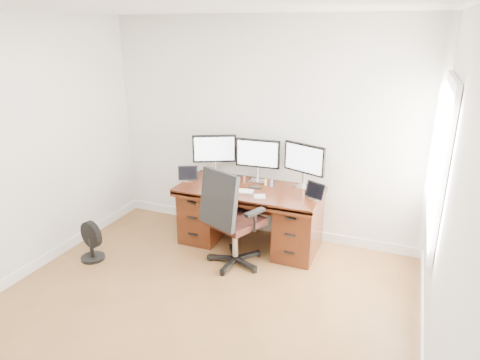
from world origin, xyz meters
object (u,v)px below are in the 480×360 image
at_px(desk, 250,214).
at_px(office_chair, 232,234).
at_px(keyboard, 241,191).
at_px(floor_fan, 91,242).
at_px(monitor_center, 258,155).

bearing_deg(desk, office_chair, -91.29).
xyz_separation_m(desk, keyboard, (-0.05, -0.17, 0.36)).
height_order(floor_fan, keyboard, keyboard).
relative_size(office_chair, keyboard, 4.05).
xyz_separation_m(monitor_center, keyboard, (-0.05, -0.41, -0.33)).
relative_size(office_chair, floor_fan, 2.46).
distance_m(office_chair, monitor_center, 1.06).
bearing_deg(office_chair, keyboard, 118.58).
bearing_deg(desk, keyboard, -106.12).
bearing_deg(keyboard, office_chair, -92.93).
height_order(office_chair, floor_fan, office_chair).
distance_m(desk, floor_fan, 1.88).
distance_m(monitor_center, keyboard, 0.53).
distance_m(desk, office_chair, 0.55).
height_order(office_chair, monitor_center, monitor_center).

